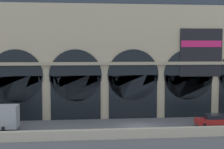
% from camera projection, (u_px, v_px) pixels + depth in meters
% --- Properties ---
extents(ground_plane, '(200.00, 200.00, 0.00)m').
position_uv_depth(ground_plane, '(139.00, 127.00, 39.88)').
color(ground_plane, slate).
extents(quay_parapet_wall, '(90.00, 0.70, 1.09)m').
position_uv_depth(quay_parapet_wall, '(148.00, 133.00, 34.83)').
color(quay_parapet_wall, beige).
rests_on(quay_parapet_wall, ground).
extents(station_building, '(50.65, 4.69, 20.15)m').
position_uv_depth(station_building, '(131.00, 51.00, 46.18)').
color(station_building, '#BCAD8C').
rests_on(station_building, ground).
extents(car_mideast, '(4.40, 2.22, 1.55)m').
position_uv_depth(car_mideast, '(213.00, 120.00, 40.18)').
color(car_mideast, red).
rests_on(car_mideast, ground).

